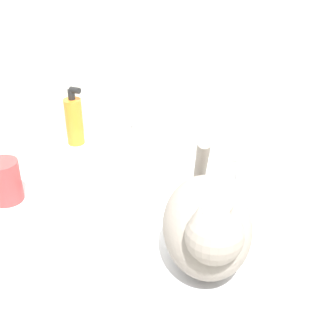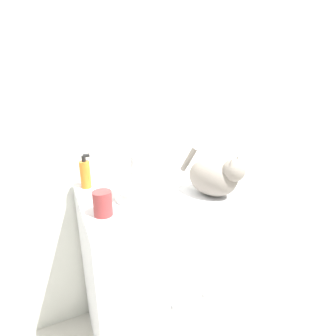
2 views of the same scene
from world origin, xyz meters
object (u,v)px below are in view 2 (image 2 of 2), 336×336
object	(u,v)px
spray_bottle	(179,158)
cup	(103,203)
soap_bottle	(85,174)
cat	(215,176)

from	to	relation	value
spray_bottle	cup	xyz separation A→B (m)	(-0.51, -0.33, -0.04)
cup	soap_bottle	bearing A→B (deg)	93.59
cat	cup	world-z (taller)	cat
soap_bottle	spray_bottle	world-z (taller)	spray_bottle
cat	soap_bottle	bearing A→B (deg)	-148.80
soap_bottle	cup	distance (m)	0.33
cup	cat	bearing A→B (deg)	-2.77
cat	soap_bottle	xyz separation A→B (m)	(-0.54, 0.35, -0.02)
cat	spray_bottle	world-z (taller)	cat
soap_bottle	cup	bearing A→B (deg)	-86.41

